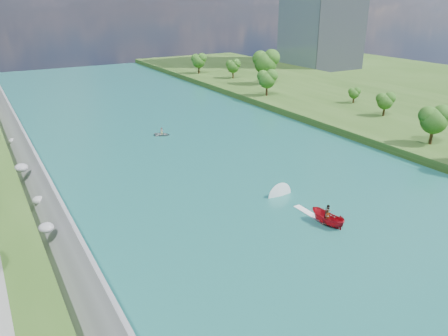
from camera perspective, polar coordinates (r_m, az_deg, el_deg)
ground at (r=49.22m, az=13.38°, el=-8.76°), size 260.00×260.00×0.00m
river_water at (r=63.44m, az=1.10°, el=-1.03°), size 55.00×240.00×0.10m
berm_east at (r=97.25m, az=27.04°, el=5.06°), size 44.00×240.00×1.50m
riprap_bank at (r=54.50m, az=-22.52°, el=-4.69°), size 3.87×236.00×4.18m
trees_east at (r=92.56m, az=18.00°, el=8.87°), size 16.13×140.79×11.10m
motorboat at (r=52.07m, az=12.38°, el=-5.86°), size 3.60×19.08×2.11m
raft at (r=82.74m, az=-8.12°, el=4.47°), size 3.71×3.56×1.49m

